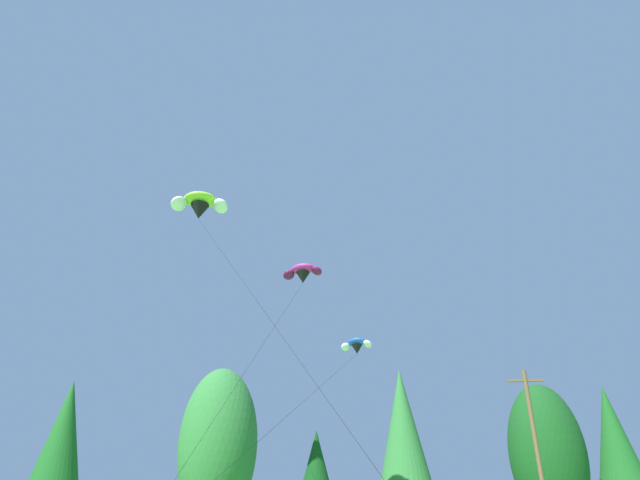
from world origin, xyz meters
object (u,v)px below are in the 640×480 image
at_px(utility_pole, 540,466).
at_px(parafoil_kite_far_magenta, 303,273).
at_px(parafoil_kite_mid_lime_white, 200,205).
at_px(parafoil_kite_high_blue_white, 356,346).

bearing_deg(utility_pole, parafoil_kite_far_magenta, 179.11).
relative_size(utility_pole, parafoil_kite_far_magenta, 0.62).
bearing_deg(parafoil_kite_mid_lime_white, parafoil_kite_high_blue_white, 22.36).
bearing_deg(parafoil_kite_mid_lime_white, parafoil_kite_far_magenta, 33.33).
relative_size(parafoil_kite_high_blue_white, parafoil_kite_far_magenta, 0.99).
height_order(utility_pole, parafoil_kite_mid_lime_white, parafoil_kite_mid_lime_white).
bearing_deg(parafoil_kite_high_blue_white, parafoil_kite_far_magenta, 178.00).
bearing_deg(parafoil_kite_far_magenta, utility_pole, -0.89).
distance_m(parafoil_kite_high_blue_white, parafoil_kite_mid_lime_white, 13.55).
bearing_deg(utility_pole, parafoil_kite_mid_lime_white, -168.74).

